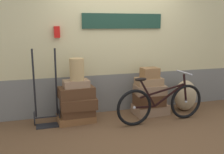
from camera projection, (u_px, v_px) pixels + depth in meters
ground at (132, 125)px, 4.44m from camera, size 8.46×5.20×0.06m
station_building at (118, 46)px, 4.97m from camera, size 6.46×0.74×2.56m
suitcase_0 at (76, 118)px, 4.53m from camera, size 0.68×0.46×0.13m
suitcase_1 at (78, 112)px, 4.48m from camera, size 0.59×0.38×0.14m
suitcase_2 at (78, 103)px, 4.43m from camera, size 0.63×0.40×0.19m
suitcase_3 at (76, 92)px, 4.42m from camera, size 0.64×0.40×0.19m
suitcase_4 at (76, 84)px, 4.39m from camera, size 0.46×0.31×0.12m
suitcase_5 at (150, 109)px, 4.92m from camera, size 0.67×0.46×0.19m
suitcase_6 at (149, 100)px, 4.83m from camera, size 0.56×0.40×0.22m
suitcase_7 at (150, 89)px, 4.82m from camera, size 0.60×0.44×0.17m
suitcase_8 at (149, 81)px, 4.77m from camera, size 0.49×0.31×0.14m
suitcase_9 at (150, 73)px, 4.73m from camera, size 0.32×0.25×0.19m
wicker_basket at (77, 69)px, 4.33m from camera, size 0.25×0.25×0.38m
luggage_trolley at (47, 106)px, 4.35m from camera, size 0.44×0.34×1.33m
burlap_sack at (185, 96)px, 5.07m from camera, size 0.45×0.38×0.62m
bicycle at (161, 103)px, 4.46m from camera, size 1.69×0.46×0.88m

